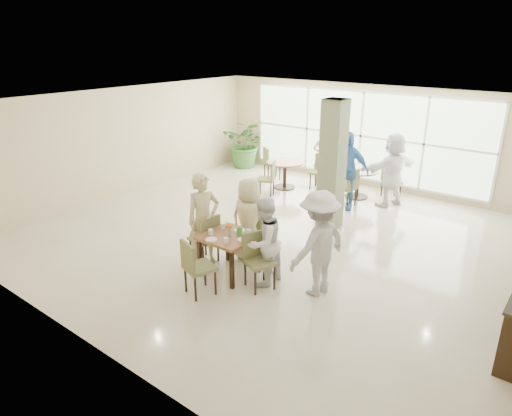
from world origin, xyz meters
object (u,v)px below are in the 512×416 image
Objects in this scene: main_table at (229,241)px; teen_right at (264,242)px; adult_b at (393,170)px; potted_plant at (246,144)px; adult_a at (346,170)px; teen_left at (204,220)px; adult_standing at (322,158)px; round_table_right at (358,177)px; round_table_left at (285,168)px; teen_standing at (319,244)px; teen_far at (249,220)px.

main_table is 0.57× the size of teen_right.
adult_b reaches higher than teen_right.
adult_a is at bearing -19.03° from potted_plant.
teen_left reaches higher than adult_standing.
teen_right is 0.81× the size of adult_a.
teen_right is (4.94, -5.66, 0.01)m from potted_plant.
adult_standing is at bearing -75.62° from adult_b.
potted_plant is 2.93m from adult_standing.
adult_standing is at bearing -159.99° from teen_right.
main_table is at bearing -89.03° from round_table_right.
teen_left is (1.41, -4.68, 0.31)m from round_table_left.
adult_a is 1.04× the size of adult_b.
teen_right is (0.76, -5.11, 0.22)m from round_table_right.
adult_a reaches higher than potted_plant.
potted_plant is at bearing 172.62° from round_table_right.
main_table and round_table_right have the same top height.
teen_right is at bearing -58.85° from teen_standing.
round_table_right is 1.00m from adult_b.
potted_plant is 0.88× the size of teen_left.
adult_b is (5.12, -0.61, 0.15)m from potted_plant.
adult_a is at bearing -84.12° from round_table_right.
teen_far reaches higher than potted_plant.
adult_b is 2.24m from adult_standing.
main_table is 0.85× the size of round_table_right.
adult_a reaches higher than adult_standing.
teen_right is (1.31, 0.07, -0.09)m from teen_left.
adult_a is at bearing -97.06° from teen_far.
adult_standing reaches higher than teen_far.
teen_standing is 0.92× the size of adult_a.
teen_standing is at bearing 164.94° from teen_far.
adult_b is (0.94, 4.47, 0.12)m from teen_far.
round_table_right is 5.22m from teen_left.
adult_b reaches higher than round_table_right.
adult_standing is (-1.36, 5.56, 0.15)m from main_table.
main_table is 0.48× the size of adult_b.
round_table_right is 5.10m from teen_standing.
adult_standing is at bearing 29.40° from teen_left.
teen_left is at bearing -73.22° from round_table_left.
round_table_left is at bearing 43.53° from adult_standing.
main_table is 7.18m from potted_plant.
adult_standing reaches higher than teen_right.
round_table_right is 4.23m from potted_plant.
adult_standing reaches higher than round_table_right.
teen_standing is at bearing 108.27° from teen_right.
round_table_left is at bearing -149.85° from teen_right.
round_table_right is 0.57× the size of adult_b.
adult_a is (0.10, -0.94, 0.39)m from round_table_right.
main_table is at bearing 93.25° from teen_far.
potted_plant is at bearing 126.59° from main_table.
teen_far is 0.90× the size of teen_standing.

